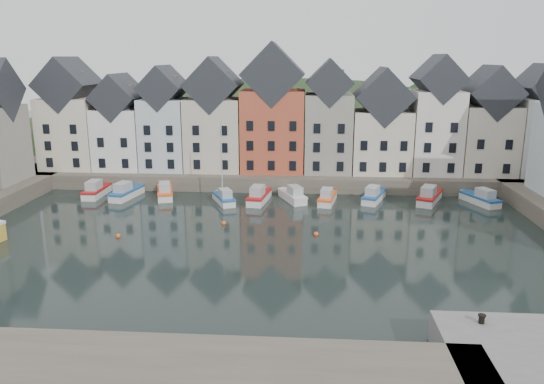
{
  "coord_description": "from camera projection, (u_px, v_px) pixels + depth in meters",
  "views": [
    {
      "loc": [
        5.06,
        -46.58,
        17.73
      ],
      "look_at": [
        1.4,
        6.0,
        4.27
      ],
      "focal_mm": 35.0,
      "sensor_mm": 36.0,
      "label": 1
    }
  ],
  "objects": [
    {
      "name": "boat_g",
      "position": [
        327.0,
        198.0,
        66.13
      ],
      "size": [
        2.72,
        5.91,
        2.19
      ],
      "rotation": [
        0.0,
        0.0,
        -0.17
      ],
      "color": "silver",
      "rests_on": "ground"
    },
    {
      "name": "boat_a",
      "position": [
        97.0,
        191.0,
        69.49
      ],
      "size": [
        1.99,
        6.3,
        2.42
      ],
      "rotation": [
        0.0,
        0.0,
        0.01
      ],
      "color": "silver",
      "rests_on": "ground"
    },
    {
      "name": "near_wall",
      "position": [
        28.0,
        373.0,
        28.91
      ],
      "size": [
        50.0,
        6.0,
        2.0
      ],
      "primitive_type": "cube",
      "color": "#514B3E",
      "rests_on": "ground"
    },
    {
      "name": "boat_h",
      "position": [
        374.0,
        196.0,
        66.87
      ],
      "size": [
        3.79,
        6.24,
        2.29
      ],
      "rotation": [
        0.0,
        0.0,
        -0.35
      ],
      "color": "silver",
      "rests_on": "ground"
    },
    {
      "name": "boat_j",
      "position": [
        481.0,
        199.0,
        65.64
      ],
      "size": [
        3.96,
        6.19,
        2.28
      ],
      "rotation": [
        0.0,
        0.0,
        0.39
      ],
      "color": "silver",
      "rests_on": "ground"
    },
    {
      "name": "far_quay",
      "position": [
        274.0,
        173.0,
        78.5
      ],
      "size": [
        90.0,
        16.0,
        2.0
      ],
      "primitive_type": "cube",
      "color": "#514B3E",
      "rests_on": "ground"
    },
    {
      "name": "boat_e",
      "position": [
        259.0,
        196.0,
        66.54
      ],
      "size": [
        2.83,
        6.58,
        2.44
      ],
      "rotation": [
        0.0,
        0.0,
        -0.14
      ],
      "color": "silver",
      "rests_on": "ground"
    },
    {
      "name": "hillside",
      "position": [
        282.0,
        237.0,
        108.32
      ],
      "size": [
        153.6,
        70.4,
        64.0
      ],
      "color": "black",
      "rests_on": "ground"
    },
    {
      "name": "boat_f",
      "position": [
        293.0,
        196.0,
        67.09
      ],
      "size": [
        4.03,
        6.17,
        2.27
      ],
      "rotation": [
        0.0,
        0.0,
        0.41
      ],
      "color": "silver",
      "rests_on": "ground"
    },
    {
      "name": "boat_i",
      "position": [
        429.0,
        197.0,
        66.24
      ],
      "size": [
        4.45,
        6.78,
        2.5
      ],
      "rotation": [
        0.0,
        0.0,
        -0.41
      ],
      "color": "silver",
      "rests_on": "ground"
    },
    {
      "name": "boat_b",
      "position": [
        126.0,
        192.0,
        68.5
      ],
      "size": [
        3.03,
        6.52,
        2.41
      ],
      "rotation": [
        0.0,
        0.0,
        -0.18
      ],
      "color": "silver",
      "rests_on": "ground"
    },
    {
      "name": "ground",
      "position": [
        253.0,
        251.0,
        49.75
      ],
      "size": [
        260.0,
        260.0,
        0.0
      ],
      "primitive_type": "plane",
      "color": "black",
      "rests_on": "ground"
    },
    {
      "name": "boat_c",
      "position": [
        165.0,
        192.0,
        68.73
      ],
      "size": [
        3.49,
        6.39,
        2.34
      ],
      "rotation": [
        0.0,
        0.0,
        0.28
      ],
      "color": "silver",
      "rests_on": "ground"
    },
    {
      "name": "mooring_buoys",
      "position": [
        220.0,
        231.0,
        55.14
      ],
      "size": [
        20.5,
        5.5,
        0.5
      ],
      "color": "#EE561C",
      "rests_on": "ground"
    },
    {
      "name": "boat_d",
      "position": [
        224.0,
        198.0,
        66.06
      ],
      "size": [
        3.78,
        5.7,
        10.48
      ],
      "rotation": [
        0.0,
        0.0,
        0.42
      ],
      "color": "silver",
      "rests_on": "ground"
    },
    {
      "name": "mooring_bollard",
      "position": [
        482.0,
        319.0,
        32.17
      ],
      "size": [
        0.48,
        0.48,
        0.56
      ],
      "color": "black",
      "rests_on": "near_quay"
    },
    {
      "name": "far_terrace",
      "position": [
        296.0,
        122.0,
        74.4
      ],
      "size": [
        72.37,
        8.16,
        17.78
      ],
      "color": "beige",
      "rests_on": "far_quay"
    }
  ]
}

